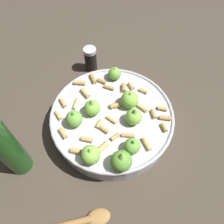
# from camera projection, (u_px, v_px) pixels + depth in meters

# --- Properties ---
(ground_plane) EXTENTS (2.40, 2.40, 0.00)m
(ground_plane) POSITION_uv_depth(u_px,v_px,m) (112.00, 126.00, 0.61)
(ground_plane) COLOR #42382D
(cooking_pan) EXTENTS (0.32, 0.32, 0.12)m
(cooking_pan) POSITION_uv_depth(u_px,v_px,m) (112.00, 120.00, 0.57)
(cooking_pan) COLOR #B7B7BC
(cooking_pan) RESTS_ON ground
(pepper_shaker) EXTENTS (0.04, 0.04, 0.08)m
(pepper_shaker) POSITION_uv_depth(u_px,v_px,m) (91.00, 59.00, 0.69)
(pepper_shaker) COLOR black
(pepper_shaker) RESTS_ON ground
(olive_oil_bottle) EXTENTS (0.05, 0.05, 0.24)m
(olive_oil_bottle) POSITION_uv_depth(u_px,v_px,m) (6.00, 147.00, 0.46)
(olive_oil_bottle) COLOR #1E4C19
(olive_oil_bottle) RESTS_ON ground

